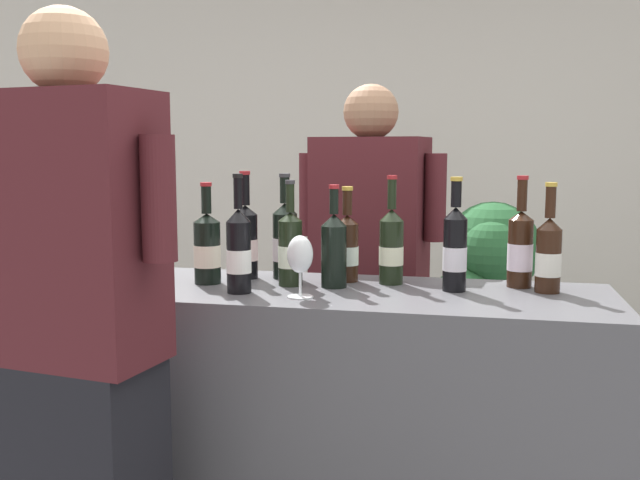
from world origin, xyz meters
TOP-DOWN VIEW (x-y plane):
  - wall_back at (0.00, 2.60)m, footprint 8.00×0.10m
  - counter at (0.00, 0.00)m, footprint 1.80×0.55m
  - wine_bottle_0 at (-0.19, -0.11)m, footprint 0.07×0.07m
  - wine_bottle_1 at (0.09, 0.14)m, footprint 0.07×0.07m
  - wine_bottle_2 at (0.43, 0.06)m, footprint 0.07×0.07m
  - wine_bottle_3 at (0.70, 0.10)m, footprint 0.07×0.07m
  - wine_bottle_4 at (-0.07, 0.04)m, footprint 0.08×0.08m
  - wine_bottle_5 at (-0.25, 0.13)m, footprint 0.08×0.08m
  - wine_bottle_6 at (0.23, 0.13)m, footprint 0.08×0.08m
  - wine_bottle_7 at (0.62, 0.16)m, footprint 0.08×0.08m
  - wine_bottle_8 at (-0.12, 0.15)m, footprint 0.08×0.08m
  - wine_bottle_9 at (-0.34, 0.01)m, footprint 0.09×0.09m
  - wine_bottle_10 at (0.06, 0.04)m, footprint 0.08×0.08m
  - wine_glass at (0.00, -0.14)m, footprint 0.08×0.08m
  - ice_bucket at (-0.64, 0.03)m, footprint 0.24×0.24m
  - person_server at (0.09, 0.58)m, footprint 0.57×0.30m
  - person_guest at (-0.46, -0.55)m, footprint 0.57×0.30m
  - potted_shrub at (0.53, 1.38)m, footprint 0.53×0.58m

SIDE VIEW (x-z plane):
  - counter at x=0.00m, z-range 0.00..1.01m
  - potted_shrub at x=0.53m, z-range 0.13..1.31m
  - person_server at x=0.09m, z-range -0.02..1.65m
  - person_guest at x=-0.46m, z-range -0.02..1.74m
  - wine_bottle_1 at x=0.09m, z-range 0.97..1.27m
  - wine_bottle_9 at x=-0.34m, z-range 0.96..1.28m
  - wine_bottle_3 at x=0.70m, z-range 0.96..1.28m
  - ice_bucket at x=-0.64m, z-range 1.01..1.24m
  - wine_bottle_4 at x=-0.07m, z-range 0.96..1.29m
  - wine_glass at x=0.00m, z-range 1.03..1.21m
  - wine_bottle_7 at x=0.62m, z-range 0.96..1.30m
  - wine_bottle_10 at x=0.06m, z-range 0.97..1.28m
  - wine_bottle_6 at x=0.23m, z-range 0.96..1.30m
  - wine_bottle_5 at x=-0.25m, z-range 0.95..1.31m
  - wine_bottle_8 at x=-0.12m, z-range 0.96..1.30m
  - wine_bottle_0 at x=-0.19m, z-range 0.96..1.31m
  - wine_bottle_2 at x=0.43m, z-range 0.96..1.31m
  - wall_back at x=0.00m, z-range 0.00..2.80m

